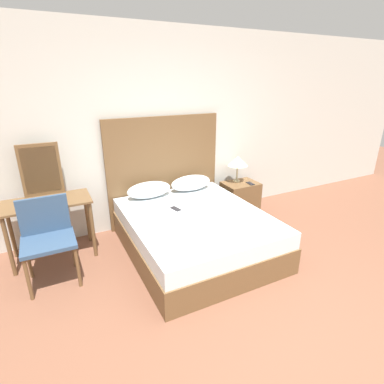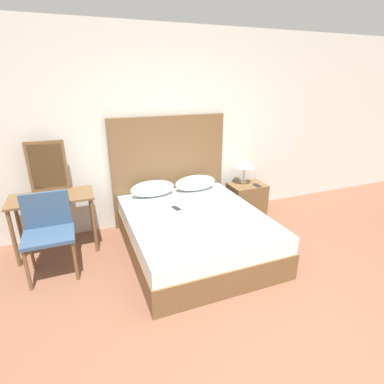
# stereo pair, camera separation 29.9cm
# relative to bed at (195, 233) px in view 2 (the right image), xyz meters

# --- Properties ---
(ground_plane) EXTENTS (16.00, 16.00, 0.00)m
(ground_plane) POSITION_rel_bed_xyz_m (0.10, -1.67, -0.25)
(ground_plane) COLOR brown
(wall_back) EXTENTS (10.00, 0.06, 2.70)m
(wall_back) POSITION_rel_bed_xyz_m (0.10, 1.05, 1.10)
(wall_back) COLOR silver
(wall_back) RESTS_ON ground_plane
(bed) EXTENTS (1.59, 1.91, 0.51)m
(bed) POSITION_rel_bed_xyz_m (0.00, 0.00, 0.00)
(bed) COLOR brown
(bed) RESTS_ON ground_plane
(headboard) EXTENTS (1.67, 0.05, 1.56)m
(headboard) POSITION_rel_bed_xyz_m (0.00, 0.98, 0.53)
(headboard) COLOR brown
(headboard) RESTS_ON ground_plane
(pillow_left) EXTENTS (0.61, 0.28, 0.22)m
(pillow_left) POSITION_rel_bed_xyz_m (-0.32, 0.76, 0.36)
(pillow_left) COLOR silver
(pillow_left) RESTS_ON bed
(pillow_right) EXTENTS (0.61, 0.28, 0.22)m
(pillow_right) POSITION_rel_bed_xyz_m (0.32, 0.76, 0.36)
(pillow_right) COLOR silver
(pillow_right) RESTS_ON bed
(phone_on_bed) EXTENTS (0.10, 0.16, 0.01)m
(phone_on_bed) POSITION_rel_bed_xyz_m (-0.16, 0.24, 0.26)
(phone_on_bed) COLOR #232328
(phone_on_bed) RESTS_ON bed
(nightstand) EXTENTS (0.54, 0.40, 0.51)m
(nightstand) POSITION_rel_bed_xyz_m (1.16, 0.69, 0.00)
(nightstand) COLOR brown
(nightstand) RESTS_ON ground_plane
(table_lamp) EXTENTS (0.32, 0.32, 0.41)m
(table_lamp) POSITION_rel_bed_xyz_m (1.13, 0.77, 0.59)
(table_lamp) COLOR tan
(table_lamp) RESTS_ON nightstand
(phone_on_nightstand) EXTENTS (0.08, 0.16, 0.01)m
(phone_on_nightstand) POSITION_rel_bed_xyz_m (1.26, 0.59, 0.26)
(phone_on_nightstand) COLOR black
(phone_on_nightstand) RESTS_ON nightstand
(vanity_desk) EXTENTS (0.95, 0.50, 0.73)m
(vanity_desk) POSITION_rel_bed_xyz_m (-1.58, 0.65, 0.35)
(vanity_desk) COLOR brown
(vanity_desk) RESTS_ON ground_plane
(vanity_mirror) EXTENTS (0.44, 0.03, 0.62)m
(vanity_mirror) POSITION_rel_bed_xyz_m (-1.58, 0.87, 0.79)
(vanity_mirror) COLOR brown
(vanity_mirror) RESTS_ON vanity_desk
(chair) EXTENTS (0.51, 0.46, 0.90)m
(chair) POSITION_rel_bed_xyz_m (-1.62, 0.20, 0.29)
(chair) COLOR #334C6B
(chair) RESTS_ON ground_plane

